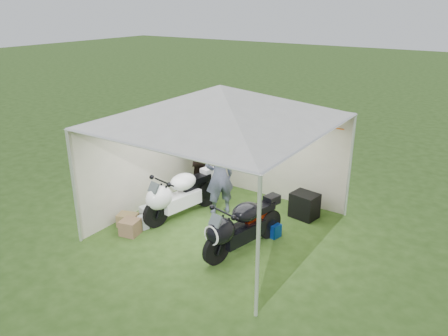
{
  "coord_description": "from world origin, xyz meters",
  "views": [
    {
      "loc": [
        4.57,
        -6.75,
        4.46
      ],
      "look_at": [
        -0.14,
        0.35,
        1.19
      ],
      "focal_mm": 35.0,
      "sensor_mm": 36.0,
      "label": 1
    }
  ],
  "objects_px": {
    "equipment_box": "(304,205)",
    "paddock_stand": "(271,229)",
    "crate_3": "(128,220)",
    "motorcycle_black": "(240,226)",
    "person_blue_jacket": "(220,176)",
    "crate_1": "(130,227)",
    "crate_2": "(140,223)",
    "motorcycle_white": "(178,194)",
    "person_dark_jacket": "(201,155)",
    "crate_0": "(151,214)",
    "canopy_tent": "(221,107)"
  },
  "relations": [
    {
      "from": "crate_0",
      "to": "crate_3",
      "type": "bearing_deg",
      "value": -116.91
    },
    {
      "from": "motorcycle_white",
      "to": "crate_0",
      "type": "bearing_deg",
      "value": -121.68
    },
    {
      "from": "person_dark_jacket",
      "to": "equipment_box",
      "type": "height_order",
      "value": "person_dark_jacket"
    },
    {
      "from": "paddock_stand",
      "to": "crate_3",
      "type": "height_order",
      "value": "paddock_stand"
    },
    {
      "from": "crate_0",
      "to": "crate_2",
      "type": "relative_size",
      "value": 1.45
    },
    {
      "from": "crate_0",
      "to": "crate_3",
      "type": "distance_m",
      "value": 0.51
    },
    {
      "from": "equipment_box",
      "to": "canopy_tent",
      "type": "bearing_deg",
      "value": -132.8
    },
    {
      "from": "motorcycle_white",
      "to": "equipment_box",
      "type": "height_order",
      "value": "motorcycle_white"
    },
    {
      "from": "canopy_tent",
      "to": "motorcycle_white",
      "type": "bearing_deg",
      "value": -171.05
    },
    {
      "from": "motorcycle_white",
      "to": "equipment_box",
      "type": "bearing_deg",
      "value": 44.66
    },
    {
      "from": "motorcycle_black",
      "to": "equipment_box",
      "type": "distance_m",
      "value": 2.07
    },
    {
      "from": "person_dark_jacket",
      "to": "person_blue_jacket",
      "type": "bearing_deg",
      "value": 128.32
    },
    {
      "from": "person_dark_jacket",
      "to": "crate_1",
      "type": "bearing_deg",
      "value": 79.86
    },
    {
      "from": "crate_3",
      "to": "equipment_box",
      "type": "bearing_deg",
      "value": 39.72
    },
    {
      "from": "paddock_stand",
      "to": "canopy_tent",
      "type": "bearing_deg",
      "value": -166.07
    },
    {
      "from": "crate_0",
      "to": "crate_2",
      "type": "height_order",
      "value": "crate_0"
    },
    {
      "from": "crate_0",
      "to": "crate_2",
      "type": "distance_m",
      "value": 0.38
    },
    {
      "from": "person_blue_jacket",
      "to": "crate_0",
      "type": "height_order",
      "value": "person_blue_jacket"
    },
    {
      "from": "crate_1",
      "to": "person_dark_jacket",
      "type": "bearing_deg",
      "value": 93.94
    },
    {
      "from": "canopy_tent",
      "to": "person_blue_jacket",
      "type": "xyz_separation_m",
      "value": [
        -0.4,
        0.53,
        -1.69
      ]
    },
    {
      "from": "crate_1",
      "to": "crate_3",
      "type": "xyz_separation_m",
      "value": [
        -0.3,
        0.23,
        -0.02
      ]
    },
    {
      "from": "motorcycle_black",
      "to": "crate_3",
      "type": "distance_m",
      "value": 2.58
    },
    {
      "from": "person_dark_jacket",
      "to": "equipment_box",
      "type": "bearing_deg",
      "value": 165.08
    },
    {
      "from": "crate_3",
      "to": "crate_2",
      "type": "bearing_deg",
      "value": 14.8
    },
    {
      "from": "motorcycle_white",
      "to": "motorcycle_black",
      "type": "relative_size",
      "value": 1.03
    },
    {
      "from": "crate_2",
      "to": "equipment_box",
      "type": "bearing_deg",
      "value": 41.74
    },
    {
      "from": "person_dark_jacket",
      "to": "crate_0",
      "type": "xyz_separation_m",
      "value": [
        0.12,
        -2.03,
        -0.74
      ]
    },
    {
      "from": "equipment_box",
      "to": "crate_2",
      "type": "bearing_deg",
      "value": -138.26
    },
    {
      "from": "motorcycle_black",
      "to": "crate_0",
      "type": "xyz_separation_m",
      "value": [
        -2.28,
        0.02,
        -0.4
      ]
    },
    {
      "from": "motorcycle_white",
      "to": "crate_0",
      "type": "xyz_separation_m",
      "value": [
        -0.41,
        -0.45,
        -0.42
      ]
    },
    {
      "from": "canopy_tent",
      "to": "crate_0",
      "type": "height_order",
      "value": "canopy_tent"
    },
    {
      "from": "paddock_stand",
      "to": "person_blue_jacket",
      "type": "bearing_deg",
      "value": 169.42
    },
    {
      "from": "motorcycle_black",
      "to": "crate_1",
      "type": "bearing_deg",
      "value": -150.04
    },
    {
      "from": "equipment_box",
      "to": "motorcycle_black",
      "type": "bearing_deg",
      "value": -102.2
    },
    {
      "from": "motorcycle_black",
      "to": "equipment_box",
      "type": "xyz_separation_m",
      "value": [
        0.43,
        2.0,
        -0.27
      ]
    },
    {
      "from": "motorcycle_white",
      "to": "person_dark_jacket",
      "type": "height_order",
      "value": "person_dark_jacket"
    },
    {
      "from": "motorcycle_black",
      "to": "paddock_stand",
      "type": "height_order",
      "value": "motorcycle_black"
    },
    {
      "from": "crate_1",
      "to": "motorcycle_white",
      "type": "bearing_deg",
      "value": 73.13
    },
    {
      "from": "canopy_tent",
      "to": "crate_0",
      "type": "xyz_separation_m",
      "value": [
        -1.43,
        -0.61,
        -2.43
      ]
    },
    {
      "from": "motorcycle_black",
      "to": "person_dark_jacket",
      "type": "distance_m",
      "value": 3.16
    },
    {
      "from": "equipment_box",
      "to": "paddock_stand",
      "type": "bearing_deg",
      "value": -101.42
    },
    {
      "from": "motorcycle_white",
      "to": "crate_2",
      "type": "relative_size",
      "value": 6.71
    },
    {
      "from": "crate_2",
      "to": "crate_3",
      "type": "xyz_separation_m",
      "value": [
        -0.29,
        -0.08,
        0.02
      ]
    },
    {
      "from": "paddock_stand",
      "to": "crate_2",
      "type": "relative_size",
      "value": 1.22
    },
    {
      "from": "motorcycle_black",
      "to": "crate_1",
      "type": "height_order",
      "value": "motorcycle_black"
    },
    {
      "from": "crate_1",
      "to": "crate_3",
      "type": "bearing_deg",
      "value": 142.83
    },
    {
      "from": "motorcycle_white",
      "to": "crate_1",
      "type": "relative_size",
      "value": 5.75
    },
    {
      "from": "equipment_box",
      "to": "crate_0",
      "type": "relative_size",
      "value": 1.26
    },
    {
      "from": "paddock_stand",
      "to": "crate_0",
      "type": "bearing_deg",
      "value": -160.66
    },
    {
      "from": "equipment_box",
      "to": "crate_1",
      "type": "xyz_separation_m",
      "value": [
        -2.64,
        -2.67,
        -0.12
      ]
    }
  ]
}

